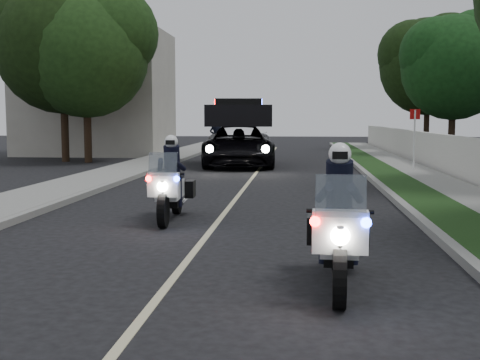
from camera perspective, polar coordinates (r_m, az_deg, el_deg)
The scene contains 18 objects.
ground at distance 8.49m, azimuth -5.91°, elevation -8.72°, with size 120.00×120.00×0.00m, color black.
curb_right at distance 18.33m, azimuth 13.25°, elevation -0.70°, with size 0.20×60.00×0.15m, color gray.
grass_verge at distance 18.43m, azimuth 15.41°, elevation -0.71°, with size 1.20×60.00×0.16m, color #193814.
sidewalk_right at distance 18.70m, azimuth 19.34°, elevation -0.74°, with size 1.40×60.00×0.16m, color gray.
curb_left at distance 19.06m, azimuth -11.99°, elevation -0.42°, with size 0.20×60.00×0.15m, color gray.
sidewalk_left at distance 19.42m, azimuth -15.09°, elevation -0.37°, with size 2.00×60.00×0.16m, color gray.
building_far at distance 36.01m, azimuth -13.38°, elevation 7.95°, with size 8.00×6.00×7.00m, color #A8A396.
lane_marking at distance 18.25m, azimuth 0.38°, elevation -0.79°, with size 0.12×50.00×0.01m, color #BFB78C.
police_moto_left at distance 12.75m, azimuth -6.54°, elevation -3.78°, with size 0.73×2.10×1.78m, color silver, non-canonical shape.
police_moto_right at distance 7.93m, azimuth 9.22°, elevation -9.84°, with size 0.75×2.16×1.83m, color silver, non-canonical shape.
police_suv at distance 26.58m, azimuth -0.13°, elevation 1.32°, with size 2.98×6.44×3.13m, color black.
bicycle at distance 30.53m, azimuth -2.23°, elevation 1.92°, with size 0.62×1.77×0.93m, color black.
cyclist at distance 30.53m, azimuth -2.23°, elevation 1.92°, with size 0.68×0.45×1.89m, color black.
sign_post at distance 24.01m, azimuth 16.03°, elevation 0.59°, with size 0.40×0.40×2.53m, color red, non-canonical shape.
tree_right_d at distance 34.22m, azimuth 19.26°, elevation 2.02°, with size 5.53×5.53×9.22m, color #164316, non-canonical shape.
tree_right_e at distance 41.60m, azimuth 17.11°, elevation 2.73°, with size 6.30×6.30×10.50m, color black, non-canonical shape.
tree_left_near at distance 29.65m, azimuth -14.10°, elevation 1.62°, with size 5.87×5.87×9.79m, color #1F4115, non-canonical shape.
tree_left_far at distance 30.47m, azimuth -16.11°, elevation 1.68°, with size 6.40×6.40×10.66m, color black, non-canonical shape.
Camera 1 is at (1.66, -8.05, 2.15)m, focal length 45.22 mm.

